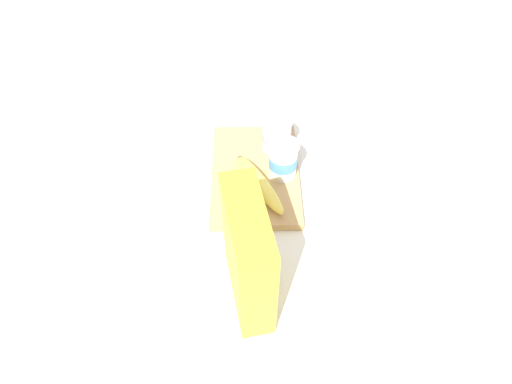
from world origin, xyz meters
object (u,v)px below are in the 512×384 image
at_px(yogurt_cup_front, 277,134).
at_px(spoon, 222,121).
at_px(cereal_box, 248,257).
at_px(banana_bunch, 253,183).
at_px(yogurt_cup_back, 283,160).
at_px(cutting_board, 255,175).

relative_size(yogurt_cup_front, spoon, 0.67).
bearing_deg(cereal_box, spoon, 176.87).
bearing_deg(banana_bunch, yogurt_cup_back, 123.93).
bearing_deg(banana_bunch, spoon, -162.75).
bearing_deg(cutting_board, cereal_box, -3.38).
height_order(cutting_board, yogurt_cup_front, yogurt_cup_front).
distance_m(yogurt_cup_back, spoon, 0.26).
distance_m(cereal_box, spoon, 0.51).
bearing_deg(cereal_box, banana_bunch, 166.55).
distance_m(cereal_box, banana_bunch, 0.26).
bearing_deg(cereal_box, cutting_board, 165.87).
relative_size(cutting_board, spoon, 2.47).
height_order(cutting_board, banana_bunch, banana_bunch).
xyz_separation_m(cutting_board, yogurt_cup_back, (0.01, 0.06, 0.06)).
height_order(cutting_board, spoon, cutting_board).
height_order(cereal_box, yogurt_cup_back, cereal_box).
distance_m(yogurt_cup_front, spoon, 0.19).
relative_size(cutting_board, yogurt_cup_front, 3.69).
distance_m(yogurt_cup_front, banana_bunch, 0.15).
xyz_separation_m(cereal_box, banana_bunch, (-0.24, 0.01, -0.09)).
height_order(yogurt_cup_front, spoon, yogurt_cup_front).
bearing_deg(cutting_board, yogurt_cup_front, 147.00).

